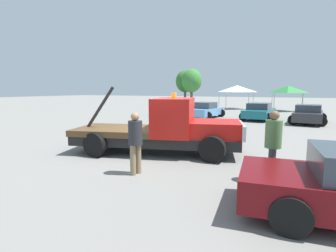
{
  "coord_description": "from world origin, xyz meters",
  "views": [
    {
      "loc": [
        4.72,
        -8.59,
        2.38
      ],
      "look_at": [
        0.5,
        0.0,
        1.05
      ],
      "focal_mm": 28.0,
      "sensor_mm": 36.0,
      "label": 1
    }
  ],
  "objects_px": {
    "canopy_tent_white": "(237,89)",
    "tree_left": "(192,81)",
    "canopy_tent_green": "(288,89)",
    "traffic_cone": "(134,131)",
    "parked_car_skyblue": "(205,110)",
    "tree_center": "(185,81)",
    "parked_car_navy": "(171,108)",
    "parked_car_teal": "(259,111)",
    "parked_car_charcoal": "(308,114)",
    "person_at_hood": "(135,139)",
    "tow_truck": "(166,129)",
    "person_near_truck": "(273,141)"
  },
  "relations": [
    {
      "from": "person_at_hood",
      "to": "canopy_tent_green",
      "type": "relative_size",
      "value": 0.57
    },
    {
      "from": "parked_car_navy",
      "to": "person_at_hood",
      "type": "bearing_deg",
      "value": -161.39
    },
    {
      "from": "canopy_tent_white",
      "to": "traffic_cone",
      "type": "bearing_deg",
      "value": -91.89
    },
    {
      "from": "person_near_truck",
      "to": "tree_left",
      "type": "distance_m",
      "value": 34.81
    },
    {
      "from": "parked_car_charcoal",
      "to": "person_near_truck",
      "type": "bearing_deg",
      "value": 178.88
    },
    {
      "from": "person_at_hood",
      "to": "parked_car_teal",
      "type": "distance_m",
      "value": 16.09
    },
    {
      "from": "parked_car_navy",
      "to": "parked_car_teal",
      "type": "height_order",
      "value": "same"
    },
    {
      "from": "canopy_tent_white",
      "to": "tree_left",
      "type": "xyz_separation_m",
      "value": [
        -8.15,
        5.56,
        1.25
      ]
    },
    {
      "from": "person_at_hood",
      "to": "parked_car_teal",
      "type": "xyz_separation_m",
      "value": [
        1.34,
        16.03,
        -0.37
      ]
    },
    {
      "from": "parked_car_skyblue",
      "to": "traffic_cone",
      "type": "height_order",
      "value": "parked_car_skyblue"
    },
    {
      "from": "parked_car_skyblue",
      "to": "parked_car_navy",
      "type": "bearing_deg",
      "value": 80.6
    },
    {
      "from": "tree_left",
      "to": "tree_center",
      "type": "relative_size",
      "value": 1.01
    },
    {
      "from": "traffic_cone",
      "to": "canopy_tent_white",
      "type": "bearing_deg",
      "value": 88.11
    },
    {
      "from": "parked_car_skyblue",
      "to": "tree_center",
      "type": "height_order",
      "value": "tree_center"
    },
    {
      "from": "person_at_hood",
      "to": "parked_car_charcoal",
      "type": "xyz_separation_m",
      "value": [
        4.77,
        14.95,
        -0.37
      ]
    },
    {
      "from": "parked_car_teal",
      "to": "tow_truck",
      "type": "bearing_deg",
      "value": 176.53
    },
    {
      "from": "parked_car_navy",
      "to": "parked_car_teal",
      "type": "bearing_deg",
      "value": -94.89
    },
    {
      "from": "parked_car_charcoal",
      "to": "canopy_tent_white",
      "type": "xyz_separation_m",
      "value": [
        -7.53,
        12.1,
        1.85
      ]
    },
    {
      "from": "person_near_truck",
      "to": "traffic_cone",
      "type": "height_order",
      "value": "person_near_truck"
    },
    {
      "from": "tree_center",
      "to": "parked_car_teal",
      "type": "bearing_deg",
      "value": -52.45
    },
    {
      "from": "person_near_truck",
      "to": "traffic_cone",
      "type": "bearing_deg",
      "value": -29.16
    },
    {
      "from": "canopy_tent_green",
      "to": "traffic_cone",
      "type": "height_order",
      "value": "canopy_tent_green"
    },
    {
      "from": "tow_truck",
      "to": "tree_center",
      "type": "bearing_deg",
      "value": 95.36
    },
    {
      "from": "tree_left",
      "to": "parked_car_skyblue",
      "type": "bearing_deg",
      "value": -65.36
    },
    {
      "from": "parked_car_charcoal",
      "to": "tree_left",
      "type": "distance_m",
      "value": 23.82
    },
    {
      "from": "parked_car_charcoal",
      "to": "canopy_tent_white",
      "type": "relative_size",
      "value": 1.27
    },
    {
      "from": "parked_car_charcoal",
      "to": "canopy_tent_green",
      "type": "xyz_separation_m",
      "value": [
        -1.72,
        11.12,
        1.78
      ]
    },
    {
      "from": "parked_car_navy",
      "to": "tree_left",
      "type": "distance_m",
      "value": 17.25
    },
    {
      "from": "parked_car_skyblue",
      "to": "parked_car_charcoal",
      "type": "bearing_deg",
      "value": -86.1
    },
    {
      "from": "canopy_tent_green",
      "to": "tree_left",
      "type": "xyz_separation_m",
      "value": [
        -13.96,
        6.54,
        1.33
      ]
    },
    {
      "from": "canopy_tent_green",
      "to": "tree_center",
      "type": "distance_m",
      "value": 17.77
    },
    {
      "from": "canopy_tent_white",
      "to": "canopy_tent_green",
      "type": "bearing_deg",
      "value": -9.54
    },
    {
      "from": "parked_car_skyblue",
      "to": "parked_car_charcoal",
      "type": "height_order",
      "value": "same"
    },
    {
      "from": "parked_car_charcoal",
      "to": "tree_left",
      "type": "height_order",
      "value": "tree_left"
    },
    {
      "from": "person_at_hood",
      "to": "parked_car_charcoal",
      "type": "relative_size",
      "value": 0.39
    },
    {
      "from": "tree_left",
      "to": "tree_center",
      "type": "xyz_separation_m",
      "value": [
        -1.76,
        1.64,
        -0.04
      ]
    },
    {
      "from": "person_at_hood",
      "to": "canopy_tent_white",
      "type": "relative_size",
      "value": 0.49
    },
    {
      "from": "tow_truck",
      "to": "parked_car_charcoal",
      "type": "distance_m",
      "value": 13.34
    },
    {
      "from": "canopy_tent_white",
      "to": "parked_car_skyblue",
      "type": "bearing_deg",
      "value": -90.77
    },
    {
      "from": "parked_car_navy",
      "to": "canopy_tent_white",
      "type": "height_order",
      "value": "canopy_tent_white"
    },
    {
      "from": "tow_truck",
      "to": "traffic_cone",
      "type": "height_order",
      "value": "tow_truck"
    },
    {
      "from": "person_near_truck",
      "to": "parked_car_charcoal",
      "type": "bearing_deg",
      "value": -93.77
    },
    {
      "from": "parked_car_teal",
      "to": "tree_left",
      "type": "distance_m",
      "value": 20.85
    },
    {
      "from": "parked_car_skyblue",
      "to": "tree_center",
      "type": "relative_size",
      "value": 0.82
    },
    {
      "from": "tow_truck",
      "to": "parked_car_teal",
      "type": "relative_size",
      "value": 1.35
    },
    {
      "from": "parked_car_charcoal",
      "to": "tree_center",
      "type": "relative_size",
      "value": 0.81
    },
    {
      "from": "person_near_truck",
      "to": "parked_car_navy",
      "type": "relative_size",
      "value": 0.42
    },
    {
      "from": "parked_car_navy",
      "to": "parked_car_charcoal",
      "type": "bearing_deg",
      "value": -99.89
    },
    {
      "from": "person_near_truck",
      "to": "parked_car_navy",
      "type": "xyz_separation_m",
      "value": [
        -10.13,
        15.15,
        -0.43
      ]
    },
    {
      "from": "tow_truck",
      "to": "canopy_tent_green",
      "type": "distance_m",
      "value": 23.73
    }
  ]
}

